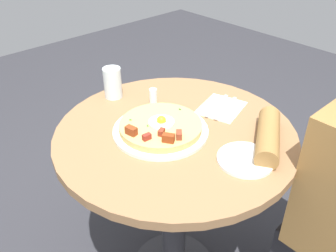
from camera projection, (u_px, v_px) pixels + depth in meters
dining_table at (175, 171)px, 1.28m from camera, size 0.80×0.80×0.75m
pizza_plate at (161, 130)px, 1.17m from camera, size 0.31×0.31×0.01m
breakfast_pizza at (160, 126)px, 1.16m from camera, size 0.27×0.27×0.05m
bread_plate at (245, 159)px, 1.05m from camera, size 0.17×0.17×0.01m
napkin at (221, 108)px, 1.30m from camera, size 0.20×0.18×0.00m
fork at (217, 106)px, 1.31m from camera, size 0.18×0.06×0.00m
knife at (226, 108)px, 1.29m from camera, size 0.18×0.06×0.00m
water_glass at (113, 83)px, 1.35m from camera, size 0.07×0.07×0.12m
salt_shaker at (153, 96)px, 1.32m from camera, size 0.03×0.03×0.06m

